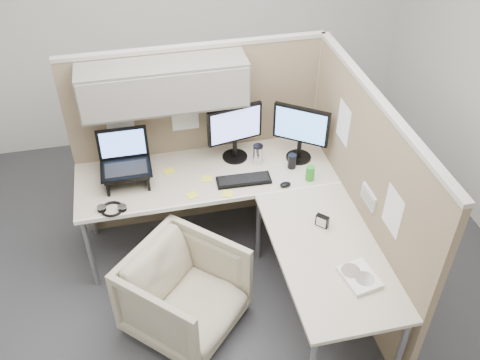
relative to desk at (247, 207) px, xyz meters
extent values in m
plane|color=#353539|center=(-0.12, -0.13, -0.69)|extent=(4.50, 4.50, 0.00)
cube|color=#8A755A|center=(-0.22, 0.77, 0.11)|extent=(2.00, 0.05, 1.60)
cube|color=#A8A399|center=(-0.22, 0.77, 0.93)|extent=(2.00, 0.06, 0.03)
cube|color=slate|center=(-0.47, 0.62, 0.73)|extent=(1.20, 0.34, 0.34)
cube|color=gray|center=(-0.47, 0.45, 0.73)|extent=(1.18, 0.01, 0.30)
plane|color=white|center=(-0.82, 0.75, 0.46)|extent=(0.26, 0.00, 0.26)
plane|color=white|center=(-0.32, 0.75, 0.39)|extent=(0.26, 0.00, 0.26)
cube|color=#8A755A|center=(0.78, -0.23, 0.11)|extent=(0.05, 2.00, 1.60)
cube|color=#A8A399|center=(0.78, -0.23, 0.93)|extent=(0.06, 2.00, 0.03)
cube|color=#A8A399|center=(0.78, 0.77, 0.11)|extent=(0.06, 0.06, 1.60)
cube|color=silver|center=(0.75, -0.38, 0.27)|extent=(0.02, 0.20, 0.12)
cube|color=gray|center=(0.73, -0.38, 0.27)|extent=(0.00, 0.16, 0.09)
plane|color=white|center=(0.75, 0.17, 0.51)|extent=(0.00, 0.26, 0.26)
plane|color=white|center=(0.75, -0.68, 0.41)|extent=(0.00, 0.26, 0.26)
cube|color=beige|center=(-0.22, 0.41, 0.03)|extent=(2.00, 0.68, 0.03)
cube|color=beige|center=(0.41, -0.58, 0.03)|extent=(0.68, 1.30, 0.03)
cube|color=white|center=(-0.22, 0.07, 0.03)|extent=(2.00, 0.02, 0.03)
cylinder|color=gray|center=(-1.17, 0.12, -0.34)|extent=(0.04, 0.04, 0.70)
cylinder|color=gray|center=(-1.17, 0.70, -0.34)|extent=(0.04, 0.04, 0.70)
cylinder|color=gray|center=(0.71, -1.18, -0.34)|extent=(0.04, 0.04, 0.70)
cylinder|color=gray|center=(0.13, 0.12, -0.34)|extent=(0.04, 0.04, 0.70)
imported|color=#B7A991|center=(-0.53, -0.39, -0.32)|extent=(0.97, 0.97, 0.73)
cylinder|color=black|center=(0.03, 0.56, 0.05)|extent=(0.20, 0.20, 0.02)
cylinder|color=black|center=(0.03, 0.56, 0.13)|extent=(0.04, 0.04, 0.15)
cube|color=black|center=(0.03, 0.56, 0.36)|extent=(0.44, 0.12, 0.30)
cube|color=#8D9CF4|center=(0.04, 0.54, 0.36)|extent=(0.39, 0.08, 0.26)
cylinder|color=black|center=(0.53, 0.44, 0.05)|extent=(0.20, 0.20, 0.02)
cylinder|color=black|center=(0.53, 0.44, 0.13)|extent=(0.04, 0.04, 0.15)
cube|color=black|center=(0.53, 0.44, 0.36)|extent=(0.38, 0.28, 0.30)
cube|color=#5A9CF5|center=(0.52, 0.43, 0.36)|extent=(0.33, 0.24, 0.26)
cube|color=black|center=(-0.82, 0.41, 0.17)|extent=(0.33, 0.26, 0.02)
cube|color=black|center=(-0.97, 0.41, 0.11)|extent=(0.02, 0.24, 0.13)
cube|color=black|center=(-0.68, 0.41, 0.11)|extent=(0.02, 0.24, 0.13)
cube|color=black|center=(-0.82, 0.41, 0.18)|extent=(0.37, 0.26, 0.02)
cube|color=black|center=(-0.82, 0.57, 0.31)|extent=(0.37, 0.06, 0.24)
cube|color=#598CF2|center=(-0.82, 0.56, 0.31)|extent=(0.33, 0.04, 0.19)
cube|color=black|center=(0.03, 0.25, 0.05)|extent=(0.42, 0.15, 0.02)
ellipsoid|color=black|center=(0.32, 0.12, 0.06)|extent=(0.09, 0.07, 0.03)
cylinder|color=silver|center=(0.19, 0.45, 0.12)|extent=(0.07, 0.07, 0.16)
cylinder|color=black|center=(0.19, 0.45, 0.20)|extent=(0.08, 0.08, 0.01)
cylinder|color=#268C1E|center=(0.53, 0.16, 0.10)|extent=(0.07, 0.07, 0.12)
cylinder|color=black|center=(0.44, 0.34, 0.10)|extent=(0.07, 0.07, 0.12)
cube|color=yellow|center=(-0.12, 0.13, 0.05)|extent=(0.10, 0.10, 0.01)
cube|color=yellow|center=(-0.51, 0.49, 0.05)|extent=(0.09, 0.09, 0.01)
cube|color=yellow|center=(-0.24, 0.33, 0.05)|extent=(0.09, 0.09, 0.01)
cube|color=yellow|center=(-0.38, 0.16, 0.05)|extent=(0.10, 0.10, 0.01)
torus|color=black|center=(-0.95, 0.13, 0.05)|extent=(0.19, 0.19, 0.02)
cylinder|color=black|center=(-1.03, 0.15, 0.06)|extent=(0.06, 0.06, 0.03)
cylinder|color=black|center=(-0.88, 0.12, 0.06)|extent=(0.06, 0.06, 0.03)
cube|color=white|center=(0.52, -0.84, 0.06)|extent=(0.24, 0.28, 0.03)
cylinder|color=silver|center=(0.54, -0.87, 0.07)|extent=(0.12, 0.12, 0.00)
cylinder|color=silver|center=(0.48, -0.79, 0.08)|extent=(0.12, 0.12, 0.00)
cube|color=black|center=(0.45, -0.34, 0.09)|extent=(0.09, 0.09, 0.09)
cube|color=white|center=(0.43, -0.36, 0.09)|extent=(0.05, 0.05, 0.07)
camera|label=1|loc=(-0.68, -2.82, 2.60)|focal=40.00mm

